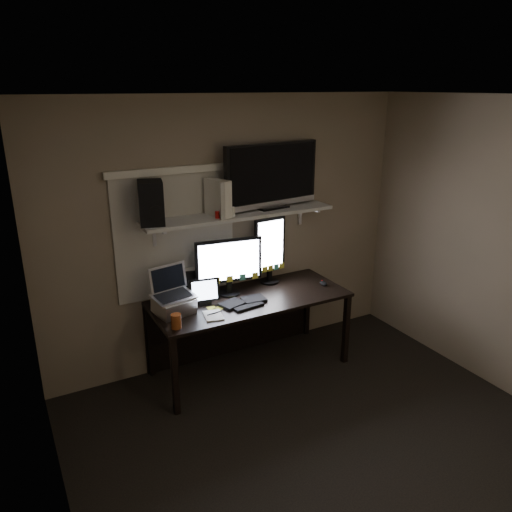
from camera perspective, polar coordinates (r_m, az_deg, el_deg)
floor at (r=3.93m, az=9.82°, el=-22.06°), size 3.60×3.60×0.00m
ceiling at (r=2.98m, az=12.61°, el=17.31°), size 3.60×3.60×0.00m
back_wall at (r=4.70m, az=-2.83°, el=2.69°), size 3.60×0.00×3.60m
left_wall at (r=2.63m, az=-22.05°, el=-12.57°), size 0.00×3.60×3.60m
window_blinds at (r=4.47m, az=-9.13°, el=2.29°), size 1.10×0.02×1.10m
desk at (r=4.73m, az=-1.37°, el=-6.20°), size 1.80×0.75×0.73m
wall_shelf at (r=4.49m, az=-1.91°, el=4.77°), size 1.80×0.35×0.03m
monitor_landscape at (r=4.54m, az=-3.13°, el=-1.20°), size 0.63×0.15×0.55m
monitor_portrait at (r=4.79m, az=1.57°, el=0.68°), size 0.33×0.09×0.66m
keyboard at (r=4.44m, az=-1.50°, el=-5.25°), size 0.44×0.22×0.03m
mouse at (r=4.87m, az=7.73°, el=-3.10°), size 0.08×0.11×0.04m
notepad at (r=4.22m, az=-4.90°, el=-6.79°), size 0.19×0.23×0.01m
tablet at (r=4.41m, az=-5.96°, el=-4.05°), size 0.28×0.15×0.23m
file_sorter at (r=4.60m, az=-6.85°, el=-2.91°), size 0.22×0.14×0.27m
laptop at (r=4.24m, az=-9.44°, el=-4.10°), size 0.39×0.34×0.39m
cup at (r=4.04m, az=-9.10°, el=-7.37°), size 0.10×0.10×0.12m
sticky_notes at (r=4.38m, az=-3.35°, el=-5.77°), size 0.34×0.27×0.00m
tv at (r=4.61m, az=1.81°, el=9.13°), size 1.01×0.30×0.60m
game_console at (r=4.35m, az=-4.38°, el=6.65°), size 0.16×0.28×0.32m
speaker at (r=4.16m, az=-11.90°, el=5.98°), size 0.25×0.28×0.36m
bottles at (r=4.32m, az=-3.56°, el=5.39°), size 0.23×0.07×0.15m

